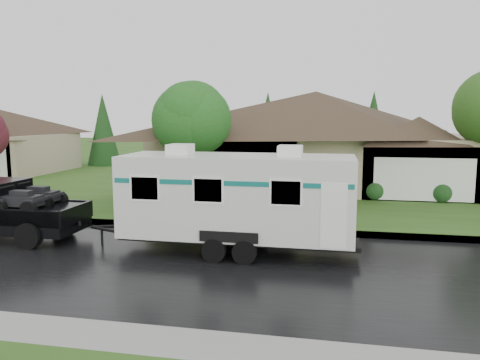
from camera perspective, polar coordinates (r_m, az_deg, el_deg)
name	(u,v)px	position (r m, az deg, el deg)	size (l,w,h in m)	color
ground	(237,247)	(15.61, -0.41, -8.23)	(140.00, 140.00, 0.00)	#305219
road	(223,266)	(13.74, -2.11, -10.47)	(140.00, 8.00, 0.01)	black
curb	(249,229)	(17.72, 1.06, -6.01)	(140.00, 0.50, 0.15)	gray
lawn	(283,182)	(30.14, 5.31, -0.27)	(140.00, 26.00, 0.15)	#305219
house_main	(320,128)	(28.54, 9.77, 6.29)	(19.44, 10.80, 6.90)	gray
tree_left_green	(194,117)	(21.80, -5.67, 7.64)	(3.57, 3.57, 5.92)	#382B1E
shrub_row	(311,188)	(24.29, 8.64, -0.92)	(13.60, 1.00, 1.00)	#143814
travel_trailer	(237,196)	(14.75, -0.34, -1.93)	(7.63, 2.68, 3.42)	silver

